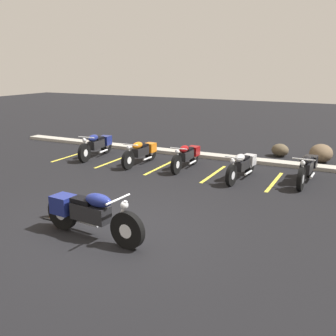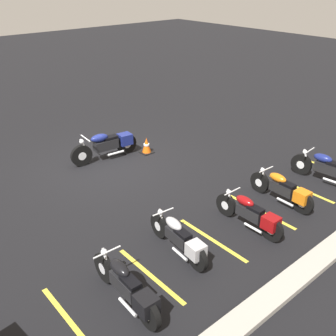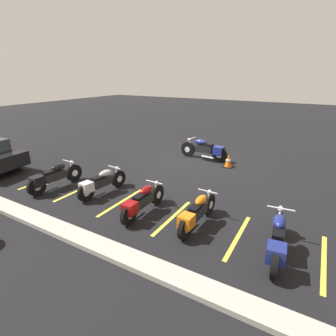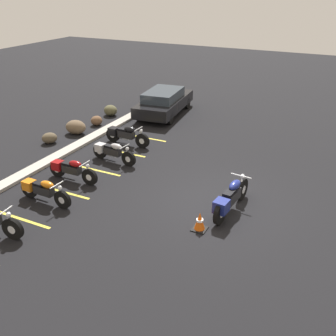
# 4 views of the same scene
# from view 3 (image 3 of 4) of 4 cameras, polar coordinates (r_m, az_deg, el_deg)

# --- Properties ---
(ground) EXTENTS (60.00, 60.00, 0.00)m
(ground) POSITION_cam_3_polar(r_m,az_deg,el_deg) (11.96, 5.95, 1.44)
(ground) COLOR black
(motorcycle_navy_featured) EXTENTS (2.34, 0.67, 0.92)m
(motorcycle_navy_featured) POSITION_cam_3_polar(r_m,az_deg,el_deg) (12.14, 8.18, 4.03)
(motorcycle_navy_featured) COLOR black
(motorcycle_navy_featured) RESTS_ON ground
(parked_bike_0) EXTENTS (0.63, 2.15, 0.85)m
(parked_bike_0) POSITION_cam_3_polar(r_m,az_deg,el_deg) (6.20, 22.65, -13.98)
(parked_bike_0) COLOR black
(parked_bike_0) RESTS_ON ground
(parked_bike_1) EXTENTS (0.56, 1.99, 0.78)m
(parked_bike_1) POSITION_cam_3_polar(r_m,az_deg,el_deg) (6.79, 6.25, -9.65)
(parked_bike_1) COLOR black
(parked_bike_1) RESTS_ON ground
(parked_bike_2) EXTENTS (0.56, 1.98, 0.78)m
(parked_bike_2) POSITION_cam_3_polar(r_m,az_deg,el_deg) (7.34, -5.69, -7.24)
(parked_bike_2) COLOR black
(parked_bike_2) RESTS_ON ground
(parked_bike_3) EXTENTS (0.57, 1.98, 0.78)m
(parked_bike_3) POSITION_cam_3_polar(r_m,az_deg,el_deg) (8.79, -14.48, -3.12)
(parked_bike_3) COLOR black
(parked_bike_3) RESTS_ON ground
(parked_bike_4) EXTENTS (0.59, 2.11, 0.83)m
(parked_bike_4) POSITION_cam_3_polar(r_m,az_deg,el_deg) (9.74, -23.72, -1.77)
(parked_bike_4) COLOR black
(parked_bike_4) RESTS_ON ground
(concrete_curb) EXTENTS (18.00, 0.50, 0.12)m
(concrete_curb) POSITION_cam_3_polar(r_m,az_deg,el_deg) (6.86, -19.21, -13.89)
(concrete_curb) COLOR #A8A399
(concrete_curb) RESTS_ON ground
(traffic_cone) EXTENTS (0.40, 0.40, 0.55)m
(traffic_cone) POSITION_cam_3_polar(r_m,az_deg,el_deg) (11.40, 13.00, 1.44)
(traffic_cone) COLOR black
(traffic_cone) RESTS_ON ground
(stall_line_0) EXTENTS (0.10, 2.10, 0.00)m
(stall_line_0) POSITION_cam_3_polar(r_m,az_deg,el_deg) (6.73, 30.81, -17.14)
(stall_line_0) COLOR gold
(stall_line_0) RESTS_ON ground
(stall_line_1) EXTENTS (0.10, 2.10, 0.00)m
(stall_line_1) POSITION_cam_3_polar(r_m,az_deg,el_deg) (6.82, 14.99, -14.21)
(stall_line_1) COLOR gold
(stall_line_1) RESTS_ON ground
(stall_line_2) EXTENTS (0.10, 2.10, 0.00)m
(stall_line_2) POSITION_cam_3_polar(r_m,az_deg,el_deg) (7.38, 1.00, -10.66)
(stall_line_2) COLOR gold
(stall_line_2) RESTS_ON ground
(stall_line_3) EXTENTS (0.10, 2.10, 0.00)m
(stall_line_3) POSITION_cam_3_polar(r_m,az_deg,el_deg) (8.31, -10.19, -7.29)
(stall_line_3) COLOR gold
(stall_line_3) RESTS_ON ground
(stall_line_4) EXTENTS (0.10, 2.10, 0.00)m
(stall_line_4) POSITION_cam_3_polar(r_m,az_deg,el_deg) (9.51, -18.73, -4.50)
(stall_line_4) COLOR gold
(stall_line_4) RESTS_ON ground
(stall_line_5) EXTENTS (0.10, 2.10, 0.00)m
(stall_line_5) POSITION_cam_3_polar(r_m,az_deg,el_deg) (10.88, -25.19, -2.29)
(stall_line_5) COLOR gold
(stall_line_5) RESTS_ON ground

